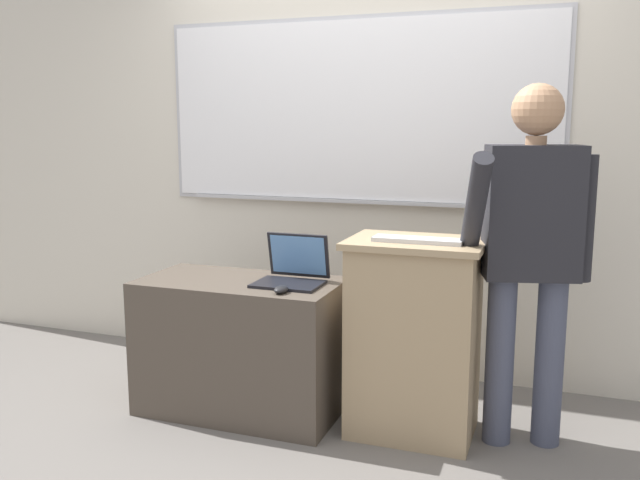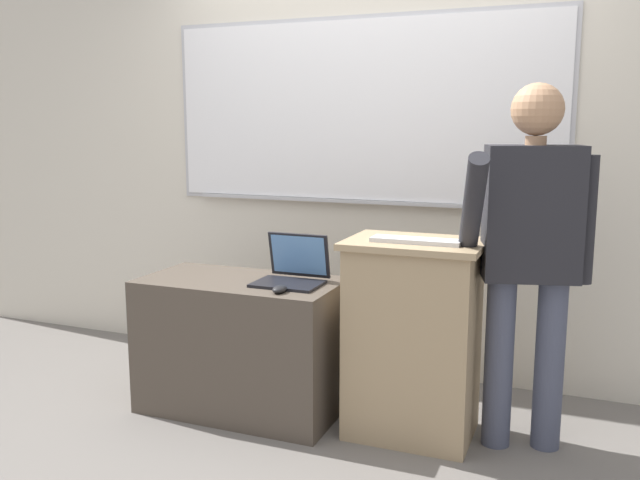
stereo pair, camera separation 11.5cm
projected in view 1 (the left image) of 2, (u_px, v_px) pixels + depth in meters
The scene contains 8 objects.
ground_plane at pixel (291, 458), 3.02m from camera, with size 30.00×30.00×0.00m, color slate.
back_wall at pixel (371, 126), 3.95m from camera, with size 6.40×0.17×2.91m.
lectern_podium at pixel (414, 337), 3.21m from camera, with size 0.63×0.46×0.94m.
side_desk at pixel (241, 346), 3.48m from camera, with size 1.02×0.54×0.69m.
person_presenter at pixel (531, 242), 3.01m from camera, with size 0.58×0.60×1.65m.
laptop at pixel (293, 270), 3.36m from camera, with size 0.33×0.29×0.24m.
wireless_keyboard at pixel (418, 240), 3.07m from camera, with size 0.41×0.12×0.02m.
computer_mouse_by_laptop at pixel (281, 289), 3.16m from camera, with size 0.06×0.10×0.03m.
Camera 1 is at (1.08, -2.60, 1.47)m, focal length 38.00 mm.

